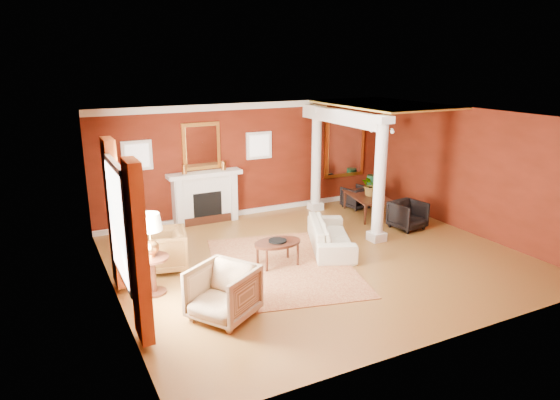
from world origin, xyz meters
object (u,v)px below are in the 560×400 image
sofa (331,230)px  coffee_table (278,244)px  armchair_leopard (163,248)px  side_table (151,241)px  dining_table (369,199)px  armchair_stripe (223,290)px

sofa → coffee_table: bearing=126.1°
armchair_leopard → side_table: bearing=-11.4°
dining_table → side_table: bearing=121.0°
sofa → dining_table: size_ratio=1.33×
armchair_leopard → side_table: size_ratio=0.61×
sofa → side_table: size_ratio=1.40×
side_table → armchair_stripe: bearing=-60.1°
armchair_stripe → side_table: side_table is taller
sofa → dining_table: 2.64m
armchair_stripe → armchair_leopard: bearing=155.8°
sofa → dining_table: dining_table is taller
dining_table → coffee_table: bearing=130.2°
side_table → dining_table: 6.40m
sofa → side_table: (-3.92, -0.44, 0.58)m
armchair_leopard → dining_table: size_ratio=0.58×
sofa → armchair_stripe: (-3.14, -1.80, 0.07)m
armchair_leopard → coffee_table: size_ratio=0.91×
coffee_table → armchair_stripe: bearing=-138.7°
sofa → armchair_stripe: armchair_stripe is taller
coffee_table → sofa: bearing=12.0°
armchair_stripe → side_table: bearing=176.6°
armchair_leopard → side_table: side_table is taller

